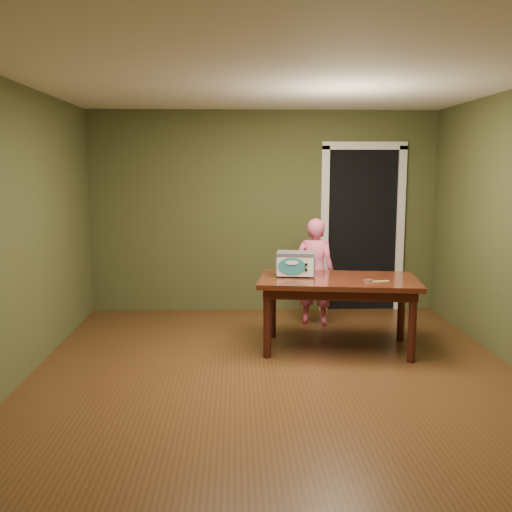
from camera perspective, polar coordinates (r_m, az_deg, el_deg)
The scene contains 8 objects.
floor at distance 5.26m, azimuth 2.05°, elevation -11.95°, with size 5.00×5.00×0.00m, color #523117.
room_shell at distance 4.92m, azimuth 2.16°, elevation 6.97°, with size 4.52×5.02×2.61m.
doorway at distance 7.91m, azimuth 10.09°, elevation 2.77°, with size 1.10×0.66×2.25m.
dining_table at distance 5.91m, azimuth 8.20°, elevation -3.14°, with size 1.71×1.11×0.75m.
toy_oven at distance 5.94m, azimuth 3.97°, elevation -0.69°, with size 0.44×0.32×0.25m.
baking_pan at distance 5.75m, azimuth 11.20°, elevation -2.41°, with size 0.10×0.10×0.02m.
spatula at distance 5.78m, azimuth 12.32°, elevation -2.48°, with size 0.18×0.03×0.01m, color #F8D56B.
child at distance 6.83m, azimuth 5.91°, elevation -1.58°, with size 0.47×0.31×1.28m, color #ED618E.
Camera 1 is at (-0.36, -4.91, 1.85)m, focal length 40.00 mm.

